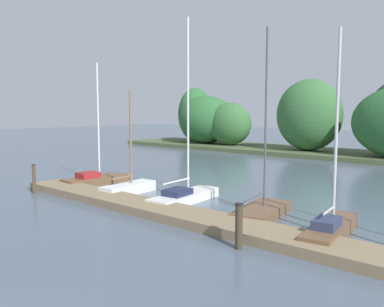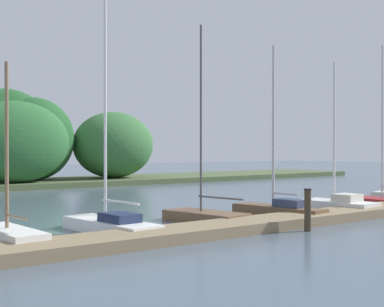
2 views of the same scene
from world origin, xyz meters
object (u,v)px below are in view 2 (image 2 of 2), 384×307
at_px(sailboat_4, 277,208).
at_px(sailboat_6, 384,201).
at_px(sailboat_2, 109,221).
at_px(sailboat_5, 337,204).
at_px(sailboat_1, 8,234).
at_px(mooring_piling_1, 308,210).
at_px(sailboat_3, 203,214).

bearing_deg(sailboat_4, sailboat_6, -100.68).
bearing_deg(sailboat_2, sailboat_6, -99.98).
relative_size(sailboat_4, sailboat_5, 1.06).
bearing_deg(sailboat_1, sailboat_6, -96.30).
xyz_separation_m(sailboat_2, sailboat_4, (7.18, -0.68, 0.02)).
xyz_separation_m(sailboat_1, sailboat_2, (3.41, 0.43, 0.04)).
height_order(sailboat_1, sailboat_6, sailboat_6).
bearing_deg(mooring_piling_1, sailboat_2, 146.11).
height_order(sailboat_3, sailboat_6, sailboat_6).
height_order(sailboat_1, mooring_piling_1, sailboat_1).
bearing_deg(sailboat_2, sailboat_5, -101.16).
xyz_separation_m(sailboat_6, mooring_piling_1, (-8.50, -2.65, 0.44)).
distance_m(sailboat_1, sailboat_4, 10.59).
bearing_deg(sailboat_2, sailboat_3, -93.66).
bearing_deg(sailboat_3, sailboat_2, 81.92).
bearing_deg(sailboat_4, mooring_piling_1, 143.31).
bearing_deg(mooring_piling_1, sailboat_5, 28.02).
distance_m(sailboat_5, mooring_piling_1, 5.74).
distance_m(sailboat_1, mooring_piling_1, 9.50).
xyz_separation_m(sailboat_3, sailboat_4, (3.13, -0.82, 0.10)).
distance_m(sailboat_2, sailboat_4, 7.21).
xyz_separation_m(sailboat_3, sailboat_6, (9.95, -1.19, -0.01)).
bearing_deg(sailboat_4, sailboat_3, 67.65).
distance_m(sailboat_3, sailboat_4, 3.24).
xyz_separation_m(sailboat_1, sailboat_3, (7.46, 0.58, -0.05)).
bearing_deg(sailboat_6, sailboat_4, 87.64).
relative_size(sailboat_1, sailboat_2, 0.62).
bearing_deg(sailboat_6, sailboat_5, 90.08).
bearing_deg(sailboat_4, sailboat_2, 76.99).
xyz_separation_m(sailboat_5, mooring_piling_1, (-5.06, -2.69, 0.35)).
distance_m(sailboat_2, mooring_piling_1, 6.64).
bearing_deg(sailboat_4, sailboat_5, -103.15).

